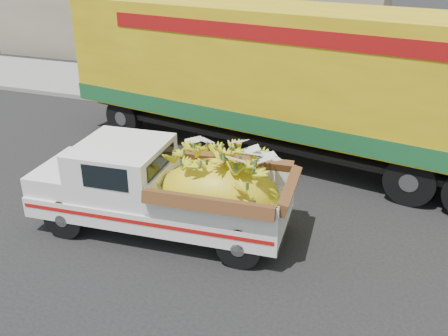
% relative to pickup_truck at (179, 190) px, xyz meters
% --- Properties ---
extents(ground, '(100.00, 100.00, 0.00)m').
position_rel_pickup_truck_xyz_m(ground, '(1.53, -0.64, -0.93)').
color(ground, black).
rests_on(ground, ground).
extents(curb, '(60.00, 0.25, 0.15)m').
position_rel_pickup_truck_xyz_m(curb, '(1.53, 6.85, -0.85)').
color(curb, gray).
rests_on(curb, ground).
extents(sidewalk, '(60.00, 4.00, 0.14)m').
position_rel_pickup_truck_xyz_m(sidewalk, '(1.53, 8.95, -0.86)').
color(sidewalk, gray).
rests_on(sidewalk, ground).
extents(building_left, '(18.00, 6.00, 5.00)m').
position_rel_pickup_truck_xyz_m(building_left, '(-6.47, 14.85, 1.57)').
color(building_left, gray).
rests_on(building_left, ground).
extents(pickup_truck, '(5.04, 2.18, 1.72)m').
position_rel_pickup_truck_xyz_m(pickup_truck, '(0.00, 0.00, 0.00)').
color(pickup_truck, black).
rests_on(pickup_truck, ground).
extents(semi_trailer, '(12.08, 4.59, 3.80)m').
position_rel_pickup_truck_xyz_m(semi_trailer, '(0.87, 4.40, 1.19)').
color(semi_trailer, black).
rests_on(semi_trailer, ground).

